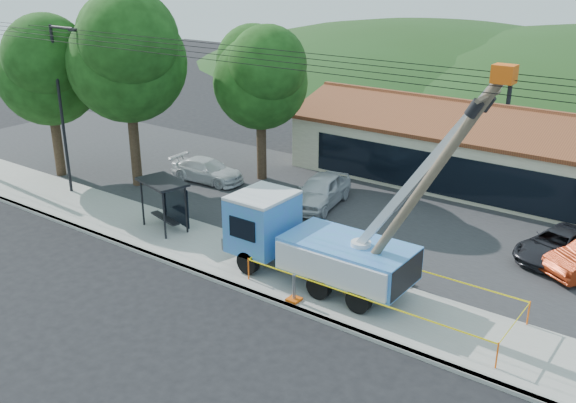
% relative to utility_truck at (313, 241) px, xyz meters
% --- Properties ---
extents(ground, '(120.00, 120.00, 0.00)m').
position_rel_utility_truck_xyz_m(ground, '(-2.48, -4.29, -1.81)').
color(ground, black).
rests_on(ground, ground).
extents(curb, '(60.00, 0.25, 0.15)m').
position_rel_utility_truck_xyz_m(curb, '(-2.48, -2.19, -1.73)').
color(curb, gray).
rests_on(curb, ground).
extents(sidewalk, '(60.00, 4.00, 0.15)m').
position_rel_utility_truck_xyz_m(sidewalk, '(-2.48, -0.29, -1.73)').
color(sidewalk, gray).
rests_on(sidewalk, ground).
extents(parking_lot, '(60.00, 12.00, 0.10)m').
position_rel_utility_truck_xyz_m(parking_lot, '(-2.48, 7.71, -1.76)').
color(parking_lot, '#28282B').
rests_on(parking_lot, ground).
extents(strip_mall, '(22.50, 8.53, 4.67)m').
position_rel_utility_truck_xyz_m(strip_mall, '(1.52, 15.69, 0.08)').
color(strip_mall, '#BBB294').
rests_on(strip_mall, ground).
extents(streetlight, '(2.13, 0.22, 9.00)m').
position_rel_utility_truck_xyz_m(streetlight, '(-16.26, 0.71, 3.50)').
color(streetlight, black).
rests_on(streetlight, ground).
extents(tree_west_near, '(7.56, 6.72, 10.80)m').
position_rel_utility_truck_xyz_m(tree_west_near, '(-14.48, 3.71, 5.72)').
color(tree_west_near, '#332316').
rests_on(tree_west_near, ground).
extents(tree_west_far, '(6.84, 6.08, 9.48)m').
position_rel_utility_truck_xyz_m(tree_west_far, '(-19.48, 2.21, 4.74)').
color(tree_west_far, '#332316').
rests_on(tree_west_far, ground).
extents(tree_lot, '(6.30, 5.60, 8.94)m').
position_rel_utility_truck_xyz_m(tree_lot, '(-9.48, 8.71, 4.41)').
color(tree_lot, '#332316').
rests_on(tree_lot, ground).
extents(hill_west, '(78.40, 56.00, 28.00)m').
position_rel_utility_truck_xyz_m(hill_west, '(-17.48, 50.71, -1.81)').
color(hill_west, '#1E3B15').
rests_on(hill_west, ground).
extents(utility_truck, '(10.72, 4.13, 9.09)m').
position_rel_utility_truck_xyz_m(utility_truck, '(0.00, 0.00, 0.00)').
color(utility_truck, black).
rests_on(utility_truck, ground).
extents(leaning_pole, '(5.29, 1.82, 9.00)m').
position_rel_utility_truck_xyz_m(leaning_pole, '(4.46, -0.19, 3.22)').
color(leaning_pole, brown).
rests_on(leaning_pole, ground).
extents(bus_shelter, '(2.77, 2.09, 2.39)m').
position_rel_utility_truck_xyz_m(bus_shelter, '(-8.44, 0.28, 0.09)').
color(bus_shelter, black).
rests_on(bus_shelter, ground).
extents(caution_tape, '(10.03, 3.21, 0.93)m').
position_rel_utility_truck_xyz_m(caution_tape, '(2.95, 0.07, -0.97)').
color(caution_tape, '#F95B0D').
rests_on(caution_tape, ground).
extents(car_silver, '(2.73, 5.03, 1.62)m').
position_rel_utility_truck_xyz_m(car_silver, '(-4.30, 7.04, -1.81)').
color(car_silver, silver).
rests_on(car_silver, ground).
extents(car_white, '(4.62, 2.18, 1.30)m').
position_rel_utility_truck_xyz_m(car_white, '(-11.67, 6.45, -1.81)').
color(car_white, silver).
rests_on(car_white, ground).
extents(car_dark, '(3.18, 4.85, 1.24)m').
position_rel_utility_truck_xyz_m(car_dark, '(7.26, 7.81, -1.81)').
color(car_dark, black).
rests_on(car_dark, ground).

